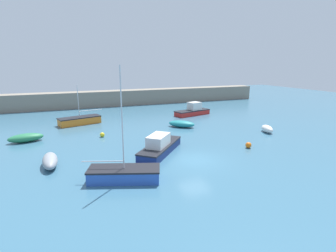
{
  "coord_description": "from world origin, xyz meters",
  "views": [
    {
      "loc": [
        -9.74,
        -18.05,
        7.82
      ],
      "look_at": [
        0.9,
        8.23,
        0.99
      ],
      "focal_mm": 28.0,
      "sensor_mm": 36.0,
      "label": 1
    }
  ],
  "objects_px": {
    "open_tender_yellow": "(182,124)",
    "fishing_dinghy_green": "(267,129)",
    "sailboat_tall_mast": "(124,174)",
    "sailboat_short_mast": "(80,120)",
    "rowboat_white_midwater": "(26,138)",
    "motorboat_with_cabin": "(160,146)",
    "rowboat_blue_near": "(50,161)",
    "mooring_buoy_yellow": "(102,135)",
    "cabin_cruiser_white": "(193,111)",
    "mooring_buoy_orange": "(248,145)"
  },
  "relations": [
    {
      "from": "cabin_cruiser_white",
      "to": "mooring_buoy_yellow",
      "type": "bearing_deg",
      "value": 12.23
    },
    {
      "from": "mooring_buoy_yellow",
      "to": "fishing_dinghy_green",
      "type": "bearing_deg",
      "value": -15.91
    },
    {
      "from": "sailboat_tall_mast",
      "to": "sailboat_short_mast",
      "type": "relative_size",
      "value": 1.31
    },
    {
      "from": "open_tender_yellow",
      "to": "fishing_dinghy_green",
      "type": "distance_m",
      "value": 10.11
    },
    {
      "from": "sailboat_short_mast",
      "to": "mooring_buoy_orange",
      "type": "height_order",
      "value": "sailboat_short_mast"
    },
    {
      "from": "fishing_dinghy_green",
      "to": "mooring_buoy_yellow",
      "type": "xyz_separation_m",
      "value": [
        -18.01,
        5.14,
        -0.16
      ]
    },
    {
      "from": "sailboat_tall_mast",
      "to": "motorboat_with_cabin",
      "type": "height_order",
      "value": "sailboat_tall_mast"
    },
    {
      "from": "fishing_dinghy_green",
      "to": "mooring_buoy_orange",
      "type": "distance_m",
      "value": 6.97
    },
    {
      "from": "fishing_dinghy_green",
      "to": "mooring_buoy_orange",
      "type": "xyz_separation_m",
      "value": [
        -5.77,
        -3.9,
        -0.13
      ]
    },
    {
      "from": "sailboat_short_mast",
      "to": "cabin_cruiser_white",
      "type": "bearing_deg",
      "value": 164.73
    },
    {
      "from": "sailboat_tall_mast",
      "to": "mooring_buoy_yellow",
      "type": "xyz_separation_m",
      "value": [
        0.21,
        11.59,
        -0.24
      ]
    },
    {
      "from": "rowboat_white_midwater",
      "to": "fishing_dinghy_green",
      "type": "relative_size",
      "value": 1.46
    },
    {
      "from": "sailboat_short_mast",
      "to": "mooring_buoy_orange",
      "type": "bearing_deg",
      "value": 114.89
    },
    {
      "from": "sailboat_tall_mast",
      "to": "open_tender_yellow",
      "type": "height_order",
      "value": "sailboat_tall_mast"
    },
    {
      "from": "sailboat_short_mast",
      "to": "open_tender_yellow",
      "type": "distance_m",
      "value": 13.36
    },
    {
      "from": "sailboat_tall_mast",
      "to": "fishing_dinghy_green",
      "type": "xyz_separation_m",
      "value": [
        18.22,
        6.45,
        -0.08
      ]
    },
    {
      "from": "sailboat_tall_mast",
      "to": "fishing_dinghy_green",
      "type": "relative_size",
      "value": 3.26
    },
    {
      "from": "rowboat_white_midwater",
      "to": "mooring_buoy_orange",
      "type": "height_order",
      "value": "rowboat_white_midwater"
    },
    {
      "from": "sailboat_tall_mast",
      "to": "mooring_buoy_orange",
      "type": "distance_m",
      "value": 12.71
    },
    {
      "from": "sailboat_tall_mast",
      "to": "open_tender_yellow",
      "type": "distance_m",
      "value": 16.07
    },
    {
      "from": "sailboat_tall_mast",
      "to": "rowboat_blue_near",
      "type": "distance_m",
      "value": 6.69
    },
    {
      "from": "rowboat_white_midwater",
      "to": "motorboat_with_cabin",
      "type": "distance_m",
      "value": 14.14
    },
    {
      "from": "fishing_dinghy_green",
      "to": "mooring_buoy_orange",
      "type": "relative_size",
      "value": 4.25
    },
    {
      "from": "rowboat_white_midwater",
      "to": "fishing_dinghy_green",
      "type": "height_order",
      "value": "rowboat_white_midwater"
    },
    {
      "from": "open_tender_yellow",
      "to": "motorboat_with_cabin",
      "type": "height_order",
      "value": "motorboat_with_cabin"
    },
    {
      "from": "sailboat_tall_mast",
      "to": "motorboat_with_cabin",
      "type": "distance_m",
      "value": 6.05
    },
    {
      "from": "rowboat_white_midwater",
      "to": "open_tender_yellow",
      "type": "xyz_separation_m",
      "value": [
        17.36,
        -0.17,
        -0.02
      ]
    },
    {
      "from": "open_tender_yellow",
      "to": "fishing_dinghy_green",
      "type": "height_order",
      "value": "fishing_dinghy_green"
    },
    {
      "from": "fishing_dinghy_green",
      "to": "motorboat_with_cabin",
      "type": "distance_m",
      "value": 14.19
    },
    {
      "from": "rowboat_white_midwater",
      "to": "open_tender_yellow",
      "type": "bearing_deg",
      "value": 170.04
    },
    {
      "from": "rowboat_white_midwater",
      "to": "fishing_dinghy_green",
      "type": "xyz_separation_m",
      "value": [
        25.47,
        -6.2,
        -0.02
      ]
    },
    {
      "from": "cabin_cruiser_white",
      "to": "open_tender_yellow",
      "type": "relative_size",
      "value": 1.76
    },
    {
      "from": "rowboat_blue_near",
      "to": "mooring_buoy_yellow",
      "type": "xyz_separation_m",
      "value": [
        4.98,
        6.91,
        -0.2
      ]
    },
    {
      "from": "sailboat_tall_mast",
      "to": "sailboat_short_mast",
      "type": "xyz_separation_m",
      "value": [
        -1.61,
        18.91,
        0.02
      ]
    },
    {
      "from": "rowboat_blue_near",
      "to": "fishing_dinghy_green",
      "type": "relative_size",
      "value": 1.43
    },
    {
      "from": "rowboat_white_midwater",
      "to": "mooring_buoy_yellow",
      "type": "bearing_deg",
      "value": 162.46
    },
    {
      "from": "rowboat_blue_near",
      "to": "sailboat_short_mast",
      "type": "height_order",
      "value": "sailboat_short_mast"
    },
    {
      "from": "rowboat_blue_near",
      "to": "mooring_buoy_yellow",
      "type": "relative_size",
      "value": 6.71
    },
    {
      "from": "mooring_buoy_orange",
      "to": "rowboat_white_midwater",
      "type": "bearing_deg",
      "value": 152.86
    },
    {
      "from": "sailboat_tall_mast",
      "to": "rowboat_white_midwater",
      "type": "bearing_deg",
      "value": 140.05
    },
    {
      "from": "rowboat_white_midwater",
      "to": "sailboat_tall_mast",
      "type": "bearing_deg",
      "value": 110.41
    },
    {
      "from": "sailboat_short_mast",
      "to": "motorboat_with_cabin",
      "type": "xyz_separation_m",
      "value": [
        5.8,
        -14.55,
        0.13
      ]
    },
    {
      "from": "sailboat_short_mast",
      "to": "open_tender_yellow",
      "type": "height_order",
      "value": "sailboat_short_mast"
    },
    {
      "from": "rowboat_white_midwater",
      "to": "mooring_buoy_yellow",
      "type": "distance_m",
      "value": 7.54
    },
    {
      "from": "open_tender_yellow",
      "to": "mooring_buoy_orange",
      "type": "distance_m",
      "value": 10.2
    },
    {
      "from": "motorboat_with_cabin",
      "to": "fishing_dinghy_green",
      "type": "bearing_deg",
      "value": -39.43
    },
    {
      "from": "sailboat_tall_mast",
      "to": "mooring_buoy_yellow",
      "type": "relative_size",
      "value": 15.34
    },
    {
      "from": "rowboat_white_midwater",
      "to": "open_tender_yellow",
      "type": "height_order",
      "value": "rowboat_white_midwater"
    },
    {
      "from": "rowboat_blue_near",
      "to": "fishing_dinghy_green",
      "type": "distance_m",
      "value": 23.06
    },
    {
      "from": "open_tender_yellow",
      "to": "motorboat_with_cabin",
      "type": "relative_size",
      "value": 0.58
    }
  ]
}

